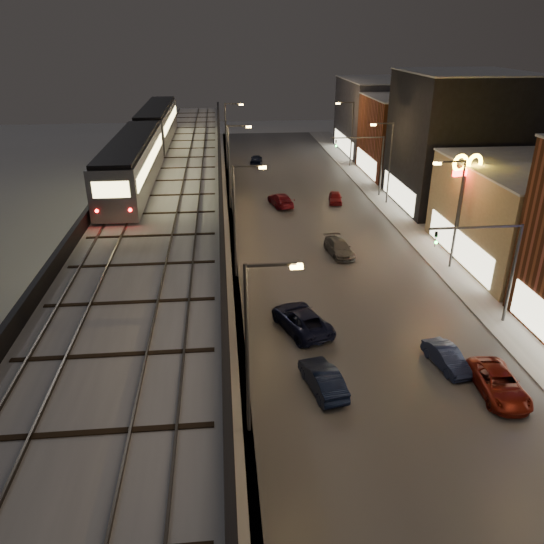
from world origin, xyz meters
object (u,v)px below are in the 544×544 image
car_mid_silver (301,320)px  car_onc_silver (447,358)px  car_near_white (323,379)px  car_mid_dark (281,200)px  car_far_white (256,160)px  car_onc_red (335,198)px  subway_train (147,139)px  car_onc_dark (499,385)px  car_onc_white (339,248)px

car_mid_silver → car_onc_silver: bearing=128.1°
car_near_white → car_mid_dark: bearing=-103.8°
car_mid_silver → car_far_white: car_mid_silver is taller
car_far_white → car_onc_silver: bearing=106.7°
car_mid_silver → car_onc_red: bearing=-125.4°
car_mid_silver → subway_train: bearing=-81.5°
car_mid_silver → car_far_white: bearing=-109.6°
car_near_white → car_onc_dark: size_ratio=0.89×
car_near_white → car_onc_red: size_ratio=1.17×
car_near_white → car_onc_silver: (7.57, 1.40, -0.08)m
subway_train → car_onc_white: 21.21m
car_mid_dark → car_onc_white: size_ratio=1.10×
subway_train → car_mid_silver: size_ratio=7.17×
subway_train → car_onc_dark: bearing=-54.7°
car_onc_dark → car_mid_silver: bearing=144.5°
car_mid_silver → car_mid_dark: 26.91m
car_mid_dark → car_onc_dark: size_ratio=1.03×
car_mid_silver → car_onc_dark: 12.30m
car_onc_dark → car_onc_white: size_ratio=1.07×
car_far_white → car_near_white: bearing=98.4°
subway_train → car_mid_dark: subway_train is taller
car_onc_silver → car_onc_white: car_onc_white is taller
car_onc_red → car_mid_silver: bearing=-96.9°
car_near_white → car_onc_white: (4.93, 18.73, -0.05)m
subway_train → car_near_white: 32.18m
car_onc_silver → car_onc_red: (0.17, 32.39, -0.00)m
car_near_white → car_onc_dark: 9.43m
subway_train → car_onc_red: (19.74, 4.96, -7.86)m
subway_train → car_mid_silver: (11.78, -22.42, -7.72)m
car_onc_white → car_onc_silver: bearing=-88.5°
subway_train → car_near_white: bearing=-67.4°
car_onc_white → car_mid_dark: bearing=96.3°
car_mid_dark → car_onc_white: (3.50, -14.53, -0.06)m
car_onc_dark → car_far_white: bearing=103.0°
car_mid_silver → car_onc_dark: size_ratio=1.14×
car_onc_white → car_onc_dark: bearing=-84.8°
car_mid_dark → car_far_white: (-1.32, 20.40, -0.01)m
car_onc_white → car_onc_red: bearing=72.2°
subway_train → car_onc_red: size_ratio=10.71×
car_onc_white → car_far_white: bearing=90.7°
car_onc_silver → car_onc_white: bearing=88.5°
subway_train → car_near_white: subway_train is taller
car_onc_dark → car_onc_silver: bearing=126.3°
car_mid_dark → car_onc_white: bearing=92.1°
subway_train → car_mid_silver: 26.48m
car_near_white → car_mid_silver: 6.41m
car_mid_dark → car_onc_white: 14.95m
car_onc_dark → car_onc_red: size_ratio=1.31×
subway_train → car_mid_dark: (13.43, 4.44, -7.77)m
car_mid_silver → car_onc_white: 13.36m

